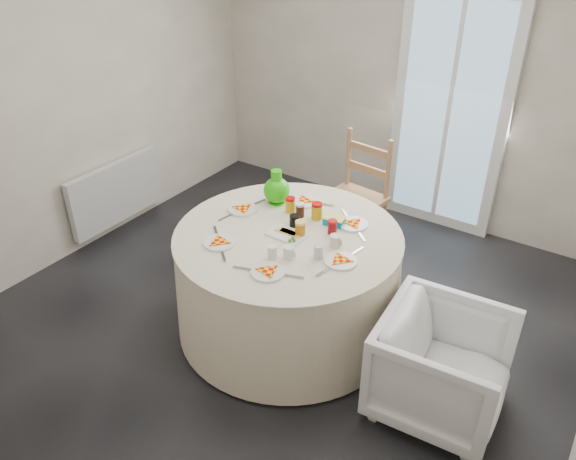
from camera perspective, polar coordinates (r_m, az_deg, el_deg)
The scene contains 14 objects.
floor at distance 4.20m, azimuth -0.43°, elevation -8.69°, with size 4.00×4.00×0.00m, color black.
wall_back at distance 5.19m, azimuth 12.47°, elevation 14.97°, with size 4.00×0.02×2.60m, color #BCB5A3.
wall_left at distance 4.85m, azimuth -20.93°, elevation 12.55°, with size 0.02×4.00×2.60m, color #BCB5A3.
glass_door at distance 5.09m, azimuth 16.12°, elevation 11.20°, with size 1.00×0.08×2.10m, color silver.
radiator at distance 5.26m, azimuth -16.97°, elevation 3.69°, with size 0.07×1.00×0.55m, color silver.
table at distance 3.89m, azimuth 0.00°, elevation -5.35°, with size 1.55×1.55×0.79m, color beige.
wooden_chair at distance 4.70m, azimuth 6.58°, elevation 2.76°, with size 0.46×0.44×1.03m, color #A2664C, non-canonical shape.
armchair at distance 3.43m, azimuth 15.52°, elevation -12.51°, with size 0.71×0.66×0.73m, color white.
place_settings at distance 3.67m, azimuth -0.00°, elevation -0.40°, with size 1.11×1.11×0.02m, color silver, non-canonical shape.
jar_cluster at distance 3.78m, azimuth 2.19°, elevation 1.52°, with size 0.45×0.22×0.13m, color brown, non-canonical shape.
butter_tub at distance 3.79m, azimuth 4.72°, elevation 0.83°, with size 0.14×0.10×0.05m, color #0085B1.
green_pitcher at distance 4.01m, azimuth -1.17°, elevation 4.14°, with size 0.19×0.19×0.24m, color #27C00B, non-canonical shape.
cheese_platter at distance 3.66m, azimuth -0.13°, elevation -0.49°, with size 0.25×0.16×0.03m, color white, non-canonical shape.
mugs_glasses at distance 3.57m, azimuth 2.03°, elevation -0.61°, with size 0.52×0.52×0.10m, color gray, non-canonical shape.
Camera 1 is at (1.82, -2.65, 2.70)m, focal length 35.00 mm.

